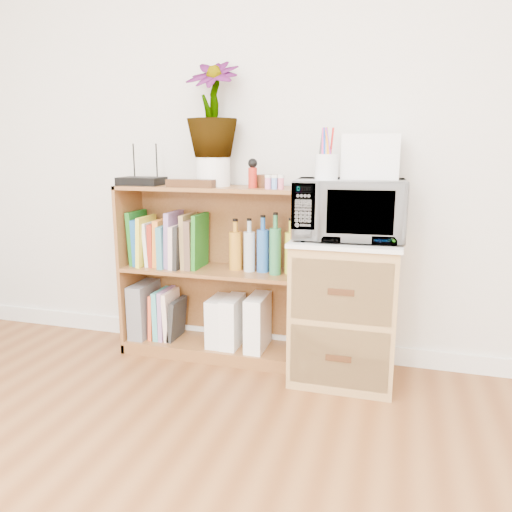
% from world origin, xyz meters
% --- Properties ---
extents(skirting_board, '(4.00, 0.02, 0.10)m').
position_xyz_m(skirting_board, '(0.00, 2.24, 0.05)').
color(skirting_board, white).
rests_on(skirting_board, ground).
extents(bookshelf, '(1.00, 0.30, 0.95)m').
position_xyz_m(bookshelf, '(-0.35, 2.10, 0.47)').
color(bookshelf, brown).
rests_on(bookshelf, ground).
extents(wicker_unit, '(0.50, 0.45, 0.70)m').
position_xyz_m(wicker_unit, '(0.40, 2.02, 0.35)').
color(wicker_unit, '#9E7542').
rests_on(wicker_unit, ground).
extents(microwave, '(0.54, 0.38, 0.28)m').
position_xyz_m(microwave, '(0.40, 2.02, 0.86)').
color(microwave, silver).
rests_on(microwave, wicker_unit).
extents(pen_cup, '(0.11, 0.11, 0.12)m').
position_xyz_m(pen_cup, '(0.30, 1.95, 1.06)').
color(pen_cup, white).
rests_on(pen_cup, microwave).
extents(small_appliance, '(0.26, 0.22, 0.21)m').
position_xyz_m(small_appliance, '(0.49, 2.10, 1.11)').
color(small_appliance, white).
rests_on(small_appliance, microwave).
extents(router, '(0.24, 0.16, 0.04)m').
position_xyz_m(router, '(-0.74, 2.08, 0.97)').
color(router, black).
rests_on(router, bookshelf).
extents(white_bowl, '(0.13, 0.13, 0.03)m').
position_xyz_m(white_bowl, '(-0.50, 2.07, 0.97)').
color(white_bowl, silver).
rests_on(white_bowl, bookshelf).
extents(plant_pot, '(0.18, 0.18, 0.15)m').
position_xyz_m(plant_pot, '(-0.33, 2.12, 1.03)').
color(plant_pot, white).
rests_on(plant_pot, bookshelf).
extents(potted_plant, '(0.27, 0.27, 0.49)m').
position_xyz_m(potted_plant, '(-0.33, 2.12, 1.35)').
color(potted_plant, '#3A6B2A').
rests_on(potted_plant, plant_pot).
extents(trinket_box, '(0.25, 0.06, 0.04)m').
position_xyz_m(trinket_box, '(-0.41, 2.00, 0.97)').
color(trinket_box, '#351B0E').
rests_on(trinket_box, bookshelf).
extents(kokeshi_doll, '(0.04, 0.04, 0.10)m').
position_xyz_m(kokeshi_doll, '(-0.10, 2.06, 1.00)').
color(kokeshi_doll, '#A92114').
rests_on(kokeshi_doll, bookshelf).
extents(wooden_bowl, '(0.11, 0.11, 0.07)m').
position_xyz_m(wooden_bowl, '(-0.03, 2.11, 0.98)').
color(wooden_bowl, '#361C0E').
rests_on(wooden_bowl, bookshelf).
extents(paint_jars, '(0.12, 0.04, 0.06)m').
position_xyz_m(paint_jars, '(0.03, 2.01, 0.98)').
color(paint_jars, pink).
rests_on(paint_jars, bookshelf).
extents(file_box, '(0.09, 0.25, 0.31)m').
position_xyz_m(file_box, '(-0.77, 2.10, 0.23)').
color(file_box, slate).
rests_on(file_box, bookshelf).
extents(magazine_holder_left, '(0.09, 0.22, 0.27)m').
position_xyz_m(magazine_holder_left, '(-0.31, 2.09, 0.20)').
color(magazine_holder_left, white).
rests_on(magazine_holder_left, bookshelf).
extents(magazine_holder_mid, '(0.09, 0.22, 0.28)m').
position_xyz_m(magazine_holder_mid, '(-0.22, 2.09, 0.21)').
color(magazine_holder_mid, white).
rests_on(magazine_holder_mid, bookshelf).
extents(magazine_holder_right, '(0.09, 0.24, 0.30)m').
position_xyz_m(magazine_holder_right, '(-0.08, 2.09, 0.22)').
color(magazine_holder_right, white).
rests_on(magazine_holder_right, bookshelf).
extents(cookbooks, '(0.42, 0.20, 0.31)m').
position_xyz_m(cookbooks, '(-0.60, 2.10, 0.63)').
color(cookbooks, '#1D6E1D').
rests_on(cookbooks, bookshelf).
extents(liquor_bottles, '(0.37, 0.07, 0.31)m').
position_xyz_m(liquor_bottles, '(-0.06, 2.10, 0.64)').
color(liquor_bottles, '#C08024').
rests_on(liquor_bottles, bookshelf).
extents(lower_books, '(0.17, 0.19, 0.29)m').
position_xyz_m(lower_books, '(-0.63, 2.10, 0.21)').
color(lower_books, '#F6562B').
rests_on(lower_books, bookshelf).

